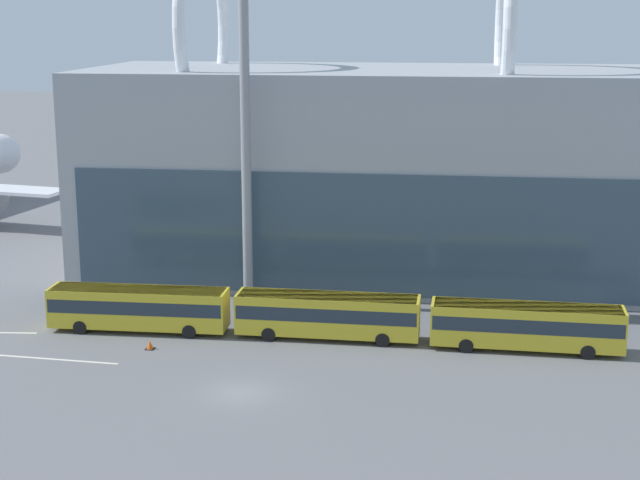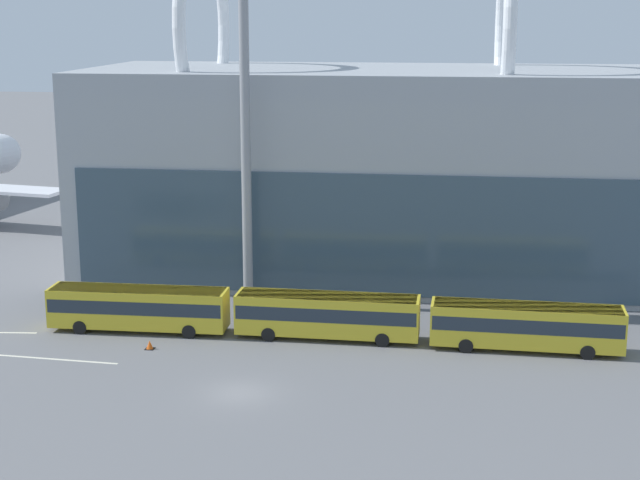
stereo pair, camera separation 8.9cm
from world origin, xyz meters
name	(u,v)px [view 2 (the right image)]	position (x,y,z in m)	size (l,w,h in m)	color
ground_plane	(240,393)	(0.00, 0.00, 0.00)	(440.00, 440.00, 0.00)	slate
airliner_at_gate_far	(365,180)	(3.10, 49.53, 4.95)	(30.88, 34.60, 13.55)	white
shuttle_bus_0	(138,306)	(-9.88, 10.82, 1.88)	(13.10, 2.86, 3.19)	gold
shuttle_bus_1	(327,313)	(4.00, 10.97, 1.88)	(13.10, 2.85, 3.19)	gold
shuttle_bus_2	(526,324)	(17.88, 10.34, 1.88)	(13.13, 3.01, 3.19)	gold
floodlight_mast	(245,108)	(-3.44, 18.98, 15.58)	(2.46, 2.46, 26.54)	gray
lane_stripe_0	(50,359)	(-13.97, 4.21, 0.00)	(9.69, 0.25, 0.01)	silver
traffic_cone_0	(150,345)	(-7.92, 7.07, 0.30)	(0.64, 0.64, 0.61)	black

